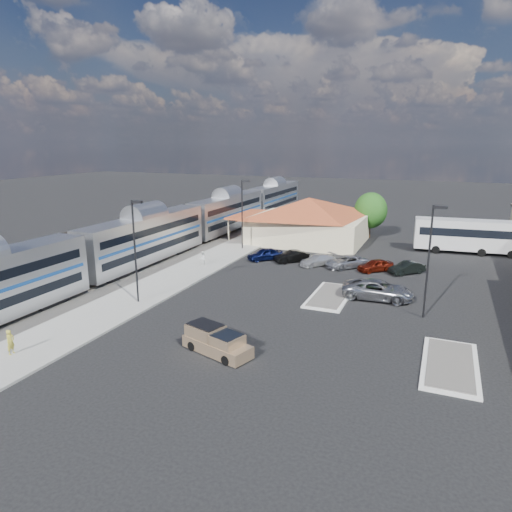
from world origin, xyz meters
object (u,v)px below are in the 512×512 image
at_px(coach_bus, 470,234).
at_px(suv, 378,290).
at_px(station_depot, 308,220).
at_px(pickup_truck, 217,342).

bearing_deg(coach_bus, suv, 154.94).
distance_m(station_depot, suv, 24.50).
xyz_separation_m(station_depot, coach_bus, (20.63, 1.10, -0.71)).
bearing_deg(station_depot, coach_bus, 3.06).
height_order(suv, coach_bus, coach_bus).
xyz_separation_m(suv, coach_bus, (8.08, 22.03, 1.57)).
distance_m(station_depot, pickup_truck, 36.29).
xyz_separation_m(pickup_truck, coach_bus, (16.32, 37.07, 1.61)).
distance_m(station_depot, coach_bus, 20.67).
relative_size(station_depot, suv, 2.97).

